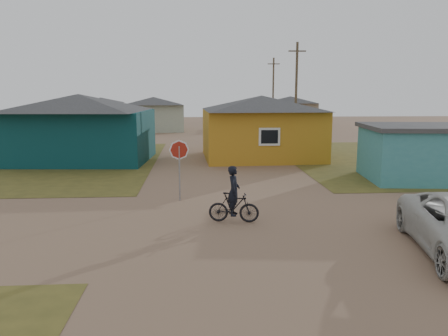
% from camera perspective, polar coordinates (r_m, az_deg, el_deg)
% --- Properties ---
extents(ground, '(120.00, 120.00, 0.00)m').
position_cam_1_polar(ground, '(13.80, 3.24, -7.45)').
color(ground, '#85644C').
extents(grass_ne, '(20.00, 18.00, 0.00)m').
position_cam_1_polar(grass_ne, '(30.68, 26.90, 1.14)').
color(grass_ne, brown).
rests_on(grass_ne, ground).
extents(house_teal, '(8.93, 7.08, 4.00)m').
position_cam_1_polar(house_teal, '(27.52, -18.30, 5.12)').
color(house_teal, '#0A3237').
rests_on(house_teal, ground).
extents(house_yellow, '(7.72, 6.76, 3.90)m').
position_cam_1_polar(house_yellow, '(27.46, 4.90, 5.46)').
color(house_yellow, '#BD811D').
rests_on(house_yellow, ground).
extents(shed_turquoise, '(6.71, 4.93, 2.60)m').
position_cam_1_polar(shed_turquoise, '(22.69, 25.65, 1.84)').
color(shed_turquoise, teal).
rests_on(shed_turquoise, ground).
extents(house_pale_west, '(7.04, 6.15, 3.60)m').
position_cam_1_polar(house_pale_west, '(47.32, -9.16, 7.05)').
color(house_pale_west, '#9FA890').
rests_on(house_pale_west, ground).
extents(house_beige_east, '(6.95, 6.05, 3.60)m').
position_cam_1_polar(house_beige_east, '(54.38, 8.63, 7.42)').
color(house_beige_east, gray).
rests_on(house_beige_east, ground).
extents(house_pale_north, '(6.28, 5.81, 3.40)m').
position_cam_1_polar(house_pale_north, '(60.39, -15.75, 7.30)').
color(house_pale_north, '#9FA890').
rests_on(house_pale_north, ground).
extents(utility_pole_near, '(1.40, 0.20, 8.00)m').
position_cam_1_polar(utility_pole_near, '(36.00, 9.40, 9.81)').
color(utility_pole_near, brown).
rests_on(utility_pole_near, ground).
extents(utility_pole_far, '(1.40, 0.20, 8.00)m').
position_cam_1_polar(utility_pole_far, '(51.88, 6.43, 9.87)').
color(utility_pole_far, brown).
rests_on(utility_pole_far, ground).
extents(stop_sign, '(0.75, 0.22, 2.34)m').
position_cam_1_polar(stop_sign, '(16.57, -5.87, 1.59)').
color(stop_sign, gray).
rests_on(stop_sign, ground).
extents(cyclist, '(1.67, 0.73, 1.82)m').
position_cam_1_polar(cyclist, '(13.92, 1.28, -4.44)').
color(cyclist, black).
rests_on(cyclist, ground).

